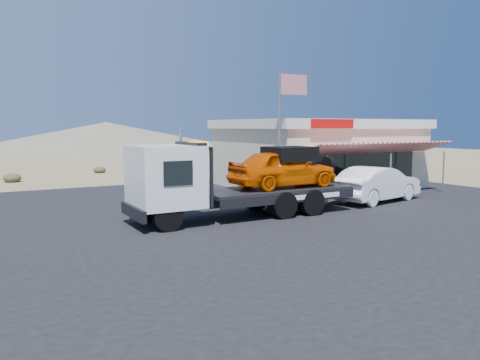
{
  "coord_description": "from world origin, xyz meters",
  "views": [
    {
      "loc": [
        -7.22,
        -12.97,
        3.53
      ],
      "look_at": [
        1.52,
        2.46,
        1.5
      ],
      "focal_mm": 35.0,
      "sensor_mm": 36.0,
      "label": 1
    }
  ],
  "objects_px": {
    "tow_truck": "(239,177)",
    "flagpole": "(284,121)",
    "white_sedan": "(377,184)",
    "jerky_store": "(317,153)"
  },
  "relations": [
    {
      "from": "white_sedan",
      "to": "flagpole",
      "type": "xyz_separation_m",
      "value": [
        -4.19,
        1.68,
        2.92
      ]
    },
    {
      "from": "tow_truck",
      "to": "flagpole",
      "type": "height_order",
      "value": "flagpole"
    },
    {
      "from": "tow_truck",
      "to": "white_sedan",
      "type": "relative_size",
      "value": 1.78
    },
    {
      "from": "tow_truck",
      "to": "jerky_store",
      "type": "distance_m",
      "value": 10.88
    },
    {
      "from": "white_sedan",
      "to": "jerky_store",
      "type": "xyz_separation_m",
      "value": [
        1.38,
        6.16,
        1.15
      ]
    },
    {
      "from": "tow_truck",
      "to": "jerky_store",
      "type": "xyz_separation_m",
      "value": [
        8.89,
        6.27,
        0.39
      ]
    },
    {
      "from": "jerky_store",
      "to": "tow_truck",
      "type": "bearing_deg",
      "value": -144.82
    },
    {
      "from": "jerky_store",
      "to": "flagpole",
      "type": "xyz_separation_m",
      "value": [
        -5.57,
        -4.47,
        1.77
      ]
    },
    {
      "from": "flagpole",
      "to": "tow_truck",
      "type": "bearing_deg",
      "value": -151.67
    },
    {
      "from": "tow_truck",
      "to": "jerky_store",
      "type": "height_order",
      "value": "jerky_store"
    }
  ]
}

